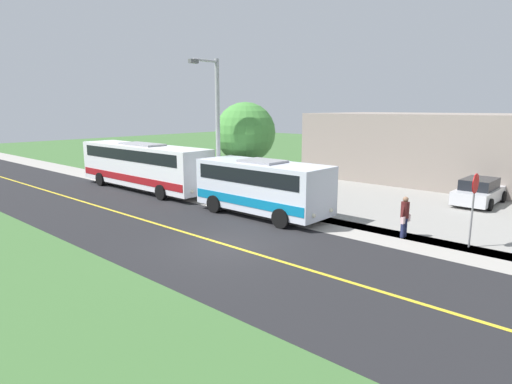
# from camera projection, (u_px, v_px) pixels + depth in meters

# --- Properties ---
(ground_plane) EXTENTS (120.00, 120.00, 0.00)m
(ground_plane) POSITION_uv_depth(u_px,v_px,m) (227.00, 245.00, 16.82)
(ground_plane) COLOR #3D6633
(road_surface) EXTENTS (8.00, 100.00, 0.01)m
(road_surface) POSITION_uv_depth(u_px,v_px,m) (227.00, 245.00, 16.82)
(road_surface) COLOR black
(road_surface) RESTS_ON ground
(sidewalk) EXTENTS (2.40, 100.00, 0.01)m
(sidewalk) POSITION_uv_depth(u_px,v_px,m) (304.00, 220.00, 20.61)
(sidewalk) COLOR #9E9991
(sidewalk) RESTS_ON ground
(parking_lot_surface) EXTENTS (14.00, 36.00, 0.01)m
(parking_lot_surface) POSITION_uv_depth(u_px,v_px,m) (424.00, 204.00, 23.89)
(parking_lot_surface) COLOR gray
(parking_lot_surface) RESTS_ON ground
(road_centre_line) EXTENTS (0.16, 100.00, 0.00)m
(road_centre_line) POSITION_uv_depth(u_px,v_px,m) (227.00, 245.00, 16.82)
(road_centre_line) COLOR gold
(road_centre_line) RESTS_ON ground
(shuttle_bus_front) EXTENTS (2.77, 7.16, 2.78)m
(shuttle_bus_front) POSITION_uv_depth(u_px,v_px,m) (263.00, 185.00, 21.24)
(shuttle_bus_front) COLOR silver
(shuttle_bus_front) RESTS_ON ground
(transit_bus_rear) EXTENTS (2.60, 11.38, 3.03)m
(transit_bus_rear) POSITION_uv_depth(u_px,v_px,m) (143.00, 164.00, 27.87)
(transit_bus_rear) COLOR white
(transit_bus_rear) RESTS_ON ground
(pedestrian_with_bags) EXTENTS (0.72, 0.34, 1.72)m
(pedestrian_with_bags) POSITION_uv_depth(u_px,v_px,m) (405.00, 216.00, 17.69)
(pedestrian_with_bags) COLOR #1E2347
(pedestrian_with_bags) RESTS_ON ground
(stop_sign) EXTENTS (0.76, 0.07, 2.88)m
(stop_sign) POSITION_uv_depth(u_px,v_px,m) (474.00, 197.00, 16.20)
(stop_sign) COLOR slate
(stop_sign) RESTS_ON ground
(street_light_pole) EXTENTS (1.97, 0.24, 7.83)m
(street_light_pole) POSITION_uv_depth(u_px,v_px,m) (216.00, 126.00, 23.32)
(street_light_pole) COLOR #9E9EA3
(street_light_pole) RESTS_ON ground
(parked_car_near) EXTENTS (4.41, 2.03, 1.45)m
(parked_car_near) POSITION_uv_depth(u_px,v_px,m) (479.00, 192.00, 23.88)
(parked_car_near) COLOR silver
(parked_car_near) RESTS_ON ground
(tree_curbside) EXTENTS (3.57, 3.57, 5.62)m
(tree_curbside) POSITION_uv_depth(u_px,v_px,m) (245.00, 133.00, 25.39)
(tree_curbside) COLOR brown
(tree_curbside) RESTS_ON ground
(commercial_building) EXTENTS (10.00, 18.53, 4.86)m
(commercial_building) POSITION_uv_depth(u_px,v_px,m) (445.00, 147.00, 31.36)
(commercial_building) COLOR gray
(commercial_building) RESTS_ON ground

